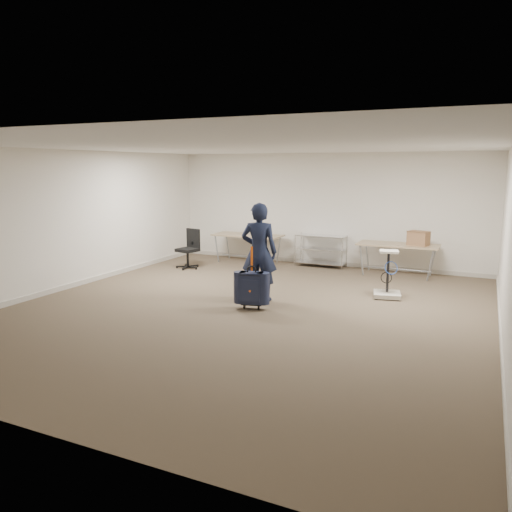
% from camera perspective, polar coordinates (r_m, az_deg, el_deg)
% --- Properties ---
extents(ground, '(9.00, 9.00, 0.00)m').
position_cam_1_polar(ground, '(8.77, -1.00, -6.15)').
color(ground, '#4B3E2E').
rests_on(ground, ground).
extents(room_shell, '(8.00, 9.00, 9.00)m').
position_cam_1_polar(room_shell, '(9.97, 2.47, -3.84)').
color(room_shell, white).
rests_on(room_shell, ground).
extents(folding_table_left, '(1.80, 0.75, 0.73)m').
position_cam_1_polar(folding_table_left, '(12.92, -0.96, 2.24)').
color(folding_table_left, '#8E7C57').
rests_on(folding_table_left, ground).
extents(folding_table_right, '(1.80, 0.75, 0.73)m').
position_cam_1_polar(folding_table_right, '(11.79, 15.91, 1.08)').
color(folding_table_right, '#8E7C57').
rests_on(folding_table_right, ground).
extents(wire_shelf, '(1.22, 0.47, 0.80)m').
position_cam_1_polar(wire_shelf, '(12.49, 7.42, 0.78)').
color(wire_shelf, silver).
rests_on(wire_shelf, ground).
extents(person, '(0.75, 0.58, 1.83)m').
position_cam_1_polar(person, '(9.20, 0.36, 0.47)').
color(person, black).
rests_on(person, ground).
extents(suitcase, '(0.45, 0.32, 1.11)m').
position_cam_1_polar(suitcase, '(8.71, -0.51, -3.69)').
color(suitcase, black).
rests_on(suitcase, ground).
extents(office_chair, '(0.58, 0.58, 0.96)m').
position_cam_1_polar(office_chair, '(12.36, -7.68, -0.04)').
color(office_chair, black).
rests_on(office_chair, ground).
extents(equipment_cart, '(0.59, 0.59, 0.91)m').
position_cam_1_polar(equipment_cart, '(9.83, 14.79, -3.25)').
color(equipment_cart, beige).
rests_on(equipment_cart, ground).
extents(cardboard_box, '(0.50, 0.42, 0.32)m').
position_cam_1_polar(cardboard_box, '(11.69, 18.08, 1.94)').
color(cardboard_box, '#9C8149').
rests_on(cardboard_box, folding_table_right).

